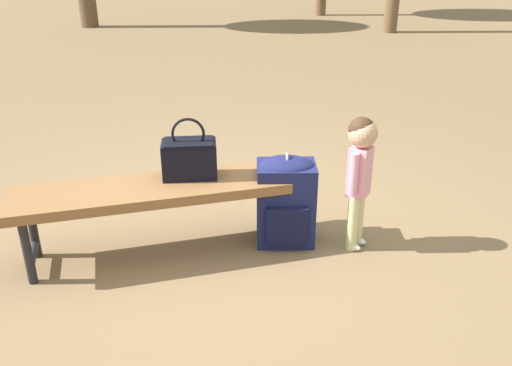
{
  "coord_description": "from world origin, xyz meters",
  "views": [
    {
      "loc": [
        0.14,
        -2.87,
        1.76
      ],
      "look_at": [
        0.19,
        -0.02,
        0.45
      ],
      "focal_mm": 37.64,
      "sensor_mm": 36.0,
      "label": 1
    }
  ],
  "objects_px": {
    "handbag": "(189,157)",
    "child_standing": "(360,164)",
    "backpack_large": "(286,198)",
    "park_bench": "(152,194)"
  },
  "relations": [
    {
      "from": "child_standing",
      "to": "backpack_large",
      "type": "bearing_deg",
      "value": 169.26
    },
    {
      "from": "park_bench",
      "to": "handbag",
      "type": "distance_m",
      "value": 0.31
    },
    {
      "from": "handbag",
      "to": "child_standing",
      "type": "xyz_separation_m",
      "value": [
        1.0,
        -0.08,
        -0.02
      ]
    },
    {
      "from": "handbag",
      "to": "backpack_large",
      "type": "xyz_separation_m",
      "value": [
        0.58,
        0.0,
        -0.28
      ]
    },
    {
      "from": "park_bench",
      "to": "handbag",
      "type": "bearing_deg",
      "value": 30.62
    },
    {
      "from": "park_bench",
      "to": "backpack_large",
      "type": "distance_m",
      "value": 0.81
    },
    {
      "from": "child_standing",
      "to": "backpack_large",
      "type": "xyz_separation_m",
      "value": [
        -0.42,
        0.08,
        -0.26
      ]
    },
    {
      "from": "backpack_large",
      "to": "handbag",
      "type": "bearing_deg",
      "value": -179.58
    },
    {
      "from": "handbag",
      "to": "backpack_large",
      "type": "bearing_deg",
      "value": 0.42
    },
    {
      "from": "park_bench",
      "to": "handbag",
      "type": "height_order",
      "value": "handbag"
    }
  ]
}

